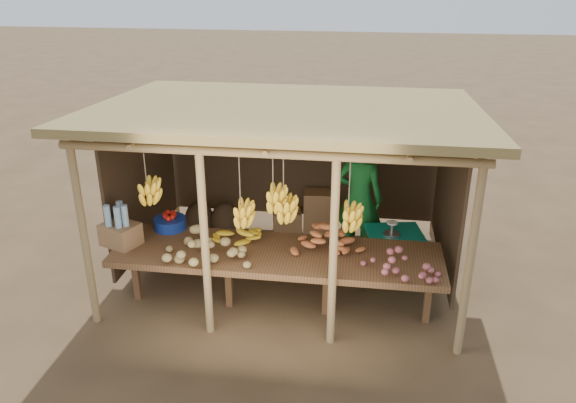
# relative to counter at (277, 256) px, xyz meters

# --- Properties ---
(ground) EXTENTS (60.00, 60.00, 0.00)m
(ground) POSITION_rel_counter_xyz_m (-0.00, 0.95, -0.74)
(ground) COLOR brown
(ground) RESTS_ON ground
(stall_structure) EXTENTS (4.70, 3.50, 2.43)m
(stall_structure) POSITION_rel_counter_xyz_m (-0.04, 0.84, 1.16)
(stall_structure) COLOR #A08152
(stall_structure) RESTS_ON ground
(counter) EXTENTS (3.90, 1.05, 0.80)m
(counter) POSITION_rel_counter_xyz_m (0.00, 0.00, 0.00)
(counter) COLOR brown
(counter) RESTS_ON ground
(potato_heap) EXTENTS (1.04, 0.63, 0.37)m
(potato_heap) POSITION_rel_counter_xyz_m (-0.75, -0.27, 0.25)
(potato_heap) COLOR #9B8450
(potato_heap) RESTS_ON counter
(sweet_potato_heap) EXTENTS (0.99, 0.73, 0.35)m
(sweet_potato_heap) POSITION_rel_counter_xyz_m (0.61, 0.11, 0.24)
(sweet_potato_heap) COLOR #C56532
(sweet_potato_heap) RESTS_ON counter
(onion_heap) EXTENTS (0.96, 0.75, 0.36)m
(onion_heap) POSITION_rel_counter_xyz_m (1.42, -0.31, 0.24)
(onion_heap) COLOR #AA5356
(onion_heap) RESTS_ON counter
(banana_pile) EXTENTS (0.67, 0.55, 0.35)m
(banana_pile) POSITION_rel_counter_xyz_m (-0.51, 0.20, 0.23)
(banana_pile) COLOR yellow
(banana_pile) RESTS_ON counter
(tomato_basin) EXTENTS (0.41, 0.41, 0.22)m
(tomato_basin) POSITION_rel_counter_xyz_m (-1.46, 0.44, 0.15)
(tomato_basin) COLOR navy
(tomato_basin) RESTS_ON counter
(bottle_box) EXTENTS (0.52, 0.47, 0.54)m
(bottle_box) POSITION_rel_counter_xyz_m (-1.90, -0.07, 0.27)
(bottle_box) COLOR olive
(bottle_box) RESTS_ON counter
(vendor) EXTENTS (0.74, 0.56, 1.84)m
(vendor) POSITION_rel_counter_xyz_m (0.92, 1.49, 0.18)
(vendor) COLOR #186C2A
(vendor) RESTS_ON ground
(tarp_crate) EXTENTS (0.83, 0.75, 0.86)m
(tarp_crate) POSITION_rel_counter_xyz_m (1.42, 1.03, -0.39)
(tarp_crate) COLOR brown
(tarp_crate) RESTS_ON ground
(carton_stack) EXTENTS (0.97, 0.40, 0.71)m
(carton_stack) POSITION_rel_counter_xyz_m (0.14, 2.15, -0.43)
(carton_stack) COLOR olive
(carton_stack) RESTS_ON ground
(burlap_sacks) EXTENTS (0.88, 0.46, 0.62)m
(burlap_sacks) POSITION_rel_counter_xyz_m (-1.35, 1.95, -0.47)
(burlap_sacks) COLOR #453220
(burlap_sacks) RESTS_ON ground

